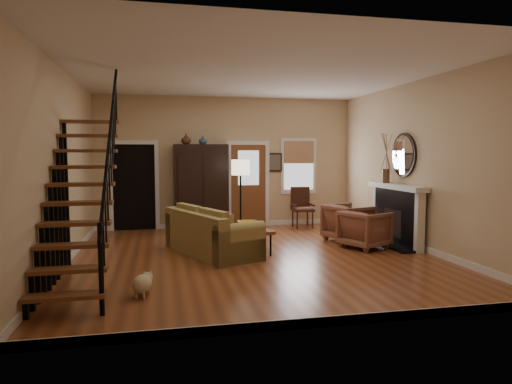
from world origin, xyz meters
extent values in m
plane|color=brown|center=(0.00, 0.00, 0.00)|extent=(7.00, 7.00, 0.00)
plane|color=white|center=(0.00, 0.00, 3.30)|extent=(7.00, 7.00, 0.00)
cube|color=#D1B286|center=(0.00, 3.50, 1.65)|extent=(6.50, 0.04, 3.30)
cube|color=#D1B286|center=(-3.25, 0.00, 1.65)|extent=(0.04, 7.00, 3.30)
cube|color=#D1B286|center=(3.25, 0.00, 1.65)|extent=(0.04, 7.00, 3.30)
cube|color=black|center=(-2.30, 3.65, 1.05)|extent=(1.00, 0.36, 2.10)
cube|color=brown|center=(0.55, 3.48, 1.05)|extent=(0.90, 0.06, 2.10)
cube|color=silver|center=(1.90, 3.47, 1.55)|extent=(0.96, 0.06, 1.46)
cube|color=black|center=(3.13, 0.50, 0.57)|extent=(0.24, 1.60, 1.15)
cube|color=white|center=(3.07, 0.50, 1.20)|extent=(0.30, 1.95, 0.10)
cylinder|color=silver|center=(3.20, 0.50, 1.85)|extent=(0.05, 0.90, 0.90)
imported|color=#4C2619|center=(-1.05, 3.05, 2.22)|extent=(0.24, 0.24, 0.25)
imported|color=#334C60|center=(-0.65, 3.05, 2.21)|extent=(0.20, 0.20, 0.21)
imported|color=#C58517|center=(-0.02, 0.60, 0.52)|extent=(0.41, 0.41, 0.10)
imported|color=brown|center=(2.29, 0.29, 0.38)|extent=(1.09, 1.08, 0.75)
imported|color=brown|center=(2.26, 1.01, 0.40)|extent=(1.10, 1.08, 0.80)
camera|label=1|loc=(-1.69, -8.03, 1.88)|focal=32.00mm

